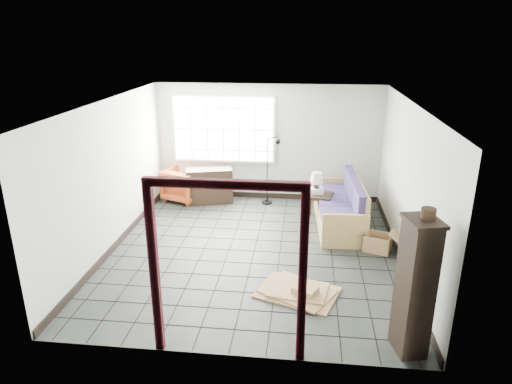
# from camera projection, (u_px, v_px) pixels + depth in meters

# --- Properties ---
(ground) EXTENTS (5.50, 5.50, 0.00)m
(ground) POSITION_uv_depth(u_px,v_px,m) (254.00, 251.00, 8.04)
(ground) COLOR black
(ground) RESTS_ON ground
(room_shell) EXTENTS (5.02, 5.52, 2.61)m
(room_shell) POSITION_uv_depth(u_px,v_px,m) (254.00, 159.00, 7.50)
(room_shell) COLOR #A5AAA3
(room_shell) RESTS_ON ground
(window_panel) EXTENTS (2.32, 0.08, 1.52)m
(window_panel) POSITION_uv_depth(u_px,v_px,m) (224.00, 129.00, 10.14)
(window_panel) COLOR silver
(window_panel) RESTS_ON ground
(doorway_trim) EXTENTS (1.80, 0.08, 2.20)m
(doorway_trim) POSITION_uv_depth(u_px,v_px,m) (227.00, 250.00, 5.05)
(doorway_trim) COLOR #370C13
(doorway_trim) RESTS_ON ground
(futon_sofa) EXTENTS (0.93, 2.21, 0.96)m
(futon_sofa) POSITION_uv_depth(u_px,v_px,m) (342.00, 209.00, 9.01)
(futon_sofa) COLOR olive
(futon_sofa) RESTS_ON ground
(armchair) EXTENTS (1.01, 0.99, 0.82)m
(armchair) POSITION_uv_depth(u_px,v_px,m) (185.00, 183.00, 10.35)
(armchair) COLOR #904C15
(armchair) RESTS_ON ground
(side_table) EXTENTS (0.61, 0.61, 0.57)m
(side_table) POSITION_uv_depth(u_px,v_px,m) (319.00, 199.00, 9.21)
(side_table) COLOR black
(side_table) RESTS_ON ground
(table_lamp) EXTENTS (0.33, 0.33, 0.43)m
(table_lamp) POSITION_uv_depth(u_px,v_px,m) (317.00, 179.00, 9.13)
(table_lamp) COLOR black
(table_lamp) RESTS_ON side_table
(projector) EXTENTS (0.33, 0.27, 0.10)m
(projector) POSITION_uv_depth(u_px,v_px,m) (315.00, 190.00, 9.22)
(projector) COLOR silver
(projector) RESTS_ON side_table
(floor_lamp) EXTENTS (0.41, 0.29, 1.57)m
(floor_lamp) POSITION_uv_depth(u_px,v_px,m) (272.00, 168.00, 9.95)
(floor_lamp) COLOR black
(floor_lamp) RESTS_ON ground
(console_shelf) EXTENTS (1.08, 0.65, 0.79)m
(console_shelf) POSITION_uv_depth(u_px,v_px,m) (209.00, 186.00, 10.19)
(console_shelf) COLOR black
(console_shelf) RESTS_ON ground
(tall_shelf) EXTENTS (0.46, 0.54, 1.72)m
(tall_shelf) POSITION_uv_depth(u_px,v_px,m) (415.00, 287.00, 5.27)
(tall_shelf) COLOR black
(tall_shelf) RESTS_ON ground
(pot) EXTENTS (0.20, 0.20, 0.12)m
(pot) POSITION_uv_depth(u_px,v_px,m) (428.00, 213.00, 4.98)
(pot) COLOR black
(pot) RESTS_ON tall_shelf
(open_box) EXTENTS (0.80, 0.58, 0.41)m
(open_box) POSITION_uv_depth(u_px,v_px,m) (377.00, 242.00, 8.03)
(open_box) COLOR brown
(open_box) RESTS_ON ground
(cardboard_pile) EXTENTS (1.33, 1.14, 0.17)m
(cardboard_pile) POSITION_uv_depth(u_px,v_px,m) (299.00, 291.00, 6.73)
(cardboard_pile) COLOR brown
(cardboard_pile) RESTS_ON ground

